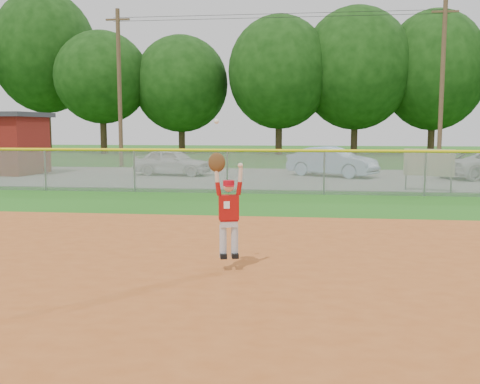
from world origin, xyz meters
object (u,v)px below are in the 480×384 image
(sponsor_sign, at_px, (429,164))
(ballplayer, at_px, (227,206))
(car_white_a, at_px, (173,162))
(utility_shed, at_px, (2,143))
(car_blue, at_px, (332,162))

(sponsor_sign, relative_size, ballplayer, 0.75)
(car_white_a, xyz_separation_m, utility_shed, (-8.45, -0.18, 0.88))
(car_blue, relative_size, utility_shed, 0.96)
(utility_shed, height_order, sponsor_sign, utility_shed)
(sponsor_sign, bearing_deg, car_blue, 119.11)
(ballplayer, bearing_deg, car_blue, 81.55)
(car_white_a, height_order, ballplayer, ballplayer)
(sponsor_sign, bearing_deg, utility_shed, 165.09)
(car_white_a, relative_size, sponsor_sign, 2.26)
(car_white_a, xyz_separation_m, sponsor_sign, (10.56, -5.24, 0.35))
(car_white_a, height_order, car_blue, car_blue)
(car_blue, height_order, ballplayer, ballplayer)
(car_blue, xyz_separation_m, ballplayer, (-2.50, -16.86, 0.35))
(car_blue, bearing_deg, car_white_a, 121.95)
(car_white_a, bearing_deg, sponsor_sign, -107.00)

